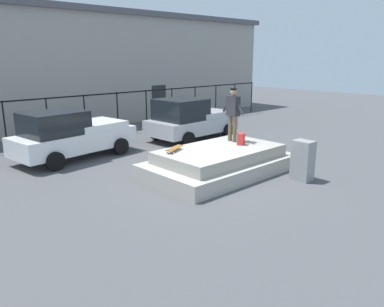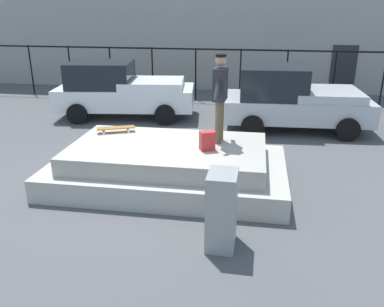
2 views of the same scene
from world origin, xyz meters
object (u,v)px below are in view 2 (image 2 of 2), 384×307
at_px(car_white_pickup_near, 121,90).
at_px(utility_box, 222,210).
at_px(skateboard, 116,128).
at_px(skateboarder, 220,92).
at_px(backpack, 207,141).
at_px(car_silver_pickup_mid, 291,99).

relative_size(car_white_pickup_near, utility_box, 3.77).
distance_m(skateboard, utility_box, 3.91).
xyz_separation_m(skateboarder, backpack, (-0.18, -0.54, -0.86)).
relative_size(backpack, utility_box, 0.31).
relative_size(skateboard, backpack, 2.21).
bearing_deg(utility_box, skateboarder, 97.71).
distance_m(skateboarder, skateboard, 2.56).
relative_size(skateboarder, car_silver_pickup_mid, 0.42).
bearing_deg(car_white_pickup_near, skateboarder, -50.97).
height_order(skateboarder, car_silver_pickup_mid, skateboarder).
height_order(car_silver_pickup_mid, utility_box, car_silver_pickup_mid).
height_order(skateboard, car_silver_pickup_mid, car_silver_pickup_mid).
relative_size(car_silver_pickup_mid, utility_box, 3.48).
height_order(skateboarder, skateboard, skateboarder).
height_order(car_white_pickup_near, car_silver_pickup_mid, car_silver_pickup_mid).
relative_size(skateboarder, car_white_pickup_near, 0.39).
height_order(skateboard, backpack, backpack).
xyz_separation_m(backpack, car_silver_pickup_mid, (1.95, 4.59, -0.11)).
bearing_deg(skateboard, utility_box, -46.94).
relative_size(backpack, car_white_pickup_near, 0.08).
height_order(skateboarder, car_white_pickup_near, skateboarder).
xyz_separation_m(car_white_pickup_near, utility_box, (3.98, -7.11, -0.29)).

